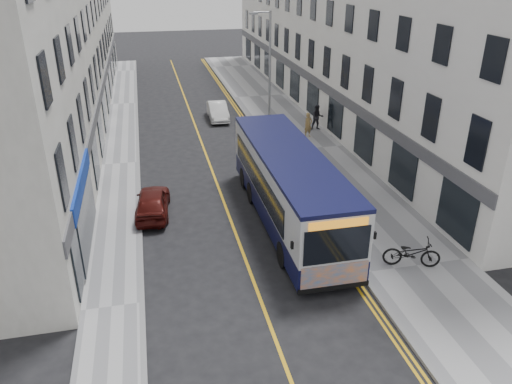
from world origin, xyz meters
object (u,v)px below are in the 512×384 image
city_bus (289,185)px  car_white (218,111)px  pedestrian_far (317,117)px  car_maroon (153,202)px  bicycle (412,253)px  pedestrian_near (308,125)px  streetlamp (268,73)px

city_bus → car_white: 16.29m
pedestrian_far → car_maroon: (-11.33, -9.95, -0.35)m
bicycle → pedestrian_near: size_ratio=1.33×
pedestrian_near → streetlamp: bearing=164.3°
car_maroon → city_bus: bearing=166.4°
pedestrian_far → car_white: 7.48m
streetlamp → pedestrian_near: size_ratio=5.00×
pedestrian_far → car_maroon: pedestrian_far is taller
city_bus → pedestrian_far: city_bus is taller
pedestrian_near → pedestrian_far: 1.71m
streetlamp → bicycle: streetlamp is taller
pedestrian_near → car_maroon: pedestrian_near is taller
bicycle → pedestrian_far: pedestrian_far is taller
city_bus → car_white: size_ratio=3.06×
bicycle → car_white: 21.25m
pedestrian_far → city_bus: bearing=-108.7°
streetlamp → city_bus: 11.02m
streetlamp → car_maroon: size_ratio=2.18×
streetlamp → pedestrian_far: streetlamp is taller
bicycle → car_white: (-4.18, 20.84, -0.07)m
car_white → streetlamp: bearing=-66.0°
bicycle → car_maroon: 11.48m
city_bus → car_maroon: 6.32m
streetlamp → city_bus: size_ratio=0.71×
pedestrian_near → car_white: pedestrian_near is taller
pedestrian_far → car_maroon: size_ratio=0.47×
pedestrian_near → car_maroon: size_ratio=0.44×
bicycle → city_bus: bearing=56.0°
city_bus → bicycle: (3.50, -4.60, -1.12)m
streetlamp → city_bus: (-1.68, -10.58, -2.58)m
city_bus → streetlamp: bearing=81.0°
pedestrian_near → car_white: 7.54m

